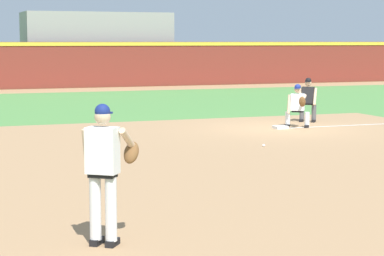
{
  "coord_description": "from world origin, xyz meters",
  "views": [
    {
      "loc": [
        -10.3,
        -20.25,
        2.66
      ],
      "look_at": [
        -5.68,
        -7.67,
        1.09
      ],
      "focal_mm": 70.0,
      "sensor_mm": 36.0,
      "label": 1
    }
  ],
  "objects": [
    {
      "name": "baseball",
      "position": [
        -2.17,
        -3.37,
        0.04
      ],
      "size": [
        0.07,
        0.07,
        0.07
      ],
      "primitive_type": "sphere",
      "color": "white",
      "rests_on": "ground"
    },
    {
      "name": "pitcher",
      "position": [
        -8.07,
        -10.93,
        1.06
      ],
      "size": [
        0.85,
        0.55,
        1.86
      ],
      "color": "black",
      "rests_on": "ground"
    },
    {
      "name": "stadium_seating_block",
      "position": [
        -0.0,
        24.47,
        2.2
      ],
      "size": [
        8.76,
        3.35,
        4.35
      ],
      "color": "gray",
      "rests_on": "ground"
    },
    {
      "name": "warning_track_strip",
      "position": [
        0.0,
        20.0,
        0.0
      ],
      "size": [
        48.0,
        3.2,
        0.01
      ],
      "primitive_type": "cube",
      "color": "#A87F56",
      "rests_on": "ground"
    },
    {
      "name": "first_baseman",
      "position": [
        0.65,
        0.11,
        0.73
      ],
      "size": [
        0.72,
        1.09,
        1.34
      ],
      "color": "black",
      "rests_on": "ground"
    },
    {
      "name": "first_base_bag",
      "position": [
        0.0,
        0.0,
        0.04
      ],
      "size": [
        0.38,
        0.38,
        0.09
      ],
      "primitive_type": "cube",
      "color": "white",
      "rests_on": "ground"
    },
    {
      "name": "infield_dirt_patch",
      "position": [
        -4.05,
        -5.48,
        0.0
      ],
      "size": [
        18.0,
        18.0,
        0.01
      ],
      "primitive_type": "cube",
      "color": "#A87F56",
      "rests_on": "ground"
    },
    {
      "name": "outfield_wall",
      "position": [
        0.0,
        22.0,
        1.39
      ],
      "size": [
        48.0,
        0.54,
        2.6
      ],
      "color": "maroon",
      "rests_on": "ground"
    },
    {
      "name": "umpire",
      "position": [
        1.71,
        1.4,
        0.79
      ],
      "size": [
        0.68,
        0.66,
        1.46
      ],
      "color": "black",
      "rests_on": "ground"
    },
    {
      "name": "ground_plane",
      "position": [
        0.0,
        0.0,
        0.0
      ],
      "size": [
        160.0,
        160.0,
        0.0
      ],
      "primitive_type": "plane",
      "color": "#518942"
    }
  ]
}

